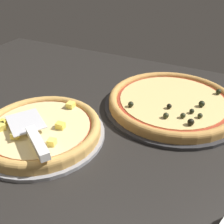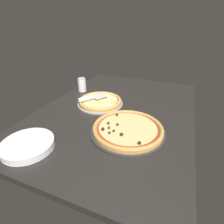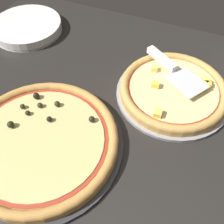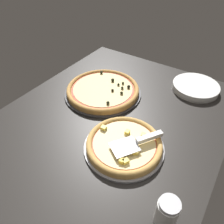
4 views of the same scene
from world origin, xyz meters
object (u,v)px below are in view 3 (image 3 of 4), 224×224
Objects in this scene: pizza_front at (174,89)px; plate_stack at (27,27)px; serving_spatula at (169,65)px; pizza_back at (40,141)px.

pizza_front reaches higher than plate_stack.
serving_spatula is 0.84× the size of plate_stack.
pizza_front is 59.53cm from plate_stack.
pizza_back reaches higher than pizza_front.
serving_spatula reaches higher than pizza_front.
pizza_front is 1.24× the size of plate_stack.
serving_spatula is 55.15cm from plate_stack.
plate_stack is (54.78, -5.19, -3.81)cm from serving_spatula.
serving_spatula is at bearing -60.04° from pizza_front.
pizza_back is 1.56× the size of plate_stack.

